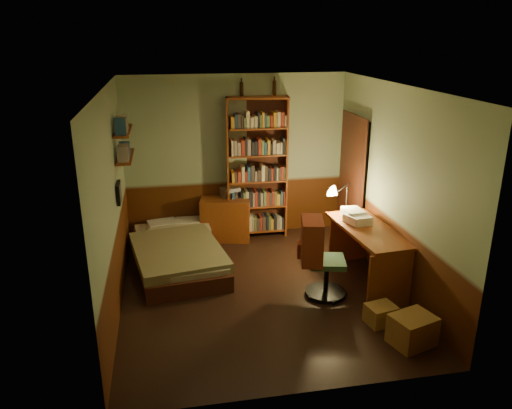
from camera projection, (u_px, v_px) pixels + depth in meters
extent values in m
cube|color=black|center=(259.00, 291.00, 6.52)|extent=(3.50, 4.00, 0.02)
cube|color=silver|center=(260.00, 86.00, 5.66)|extent=(3.50, 4.00, 0.02)
cube|color=gray|center=(236.00, 157.00, 7.96)|extent=(3.50, 0.02, 2.60)
cube|color=gray|center=(111.00, 204.00, 5.79)|extent=(0.02, 4.00, 2.60)
cube|color=gray|center=(394.00, 188.00, 6.40)|extent=(0.02, 4.00, 2.60)
cube|color=gray|center=(305.00, 268.00, 4.23)|extent=(3.50, 0.02, 2.60)
cube|color=black|center=(353.00, 182.00, 7.70)|extent=(0.06, 0.90, 2.00)
cube|color=#3B1A0F|center=(351.00, 182.00, 7.69)|extent=(0.02, 0.98, 2.08)
cube|color=olive|center=(177.00, 245.00, 7.14)|extent=(1.34, 2.17, 0.61)
cube|color=brown|center=(225.00, 219.00, 8.01)|extent=(0.84, 0.54, 0.69)
cube|color=#B2B2B7|center=(230.00, 192.00, 8.00)|extent=(0.33, 0.29, 0.15)
cube|color=brown|center=(257.00, 169.00, 7.92)|extent=(1.00, 0.43, 2.26)
cylinder|color=black|center=(242.00, 89.00, 7.58)|extent=(0.06, 0.06, 0.21)
cylinder|color=black|center=(274.00, 88.00, 7.66)|extent=(0.07, 0.07, 0.22)
cube|color=brown|center=(367.00, 256.00, 6.60)|extent=(0.73, 1.50, 0.78)
cube|color=silver|center=(355.00, 219.00, 6.64)|extent=(0.29, 0.33, 0.11)
cone|color=black|center=(347.00, 191.00, 7.05)|extent=(0.22, 0.22, 0.57)
cube|color=#386142|center=(327.00, 260.00, 6.24)|extent=(0.57, 0.52, 0.97)
cube|color=#94361E|center=(310.00, 199.00, 6.12)|extent=(0.32, 0.50, 0.56)
cube|color=brown|center=(125.00, 157.00, 6.73)|extent=(0.20, 0.90, 0.03)
cube|color=brown|center=(123.00, 131.00, 6.62)|extent=(0.20, 0.90, 0.03)
cube|color=black|center=(119.00, 193.00, 6.37)|extent=(0.04, 0.32, 0.26)
cube|color=olive|center=(412.00, 330.00, 5.35)|extent=(0.53, 0.47, 0.33)
cube|color=olive|center=(381.00, 314.00, 5.75)|extent=(0.37, 0.32, 0.23)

